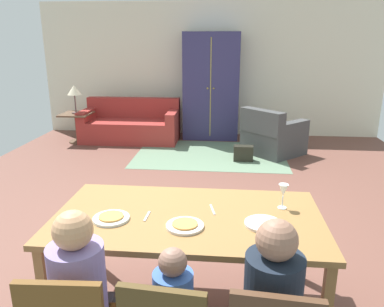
{
  "coord_description": "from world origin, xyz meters",
  "views": [
    {
      "loc": [
        0.41,
        -3.79,
        1.94
      ],
      "look_at": [
        0.06,
        -0.2,
        0.85
      ],
      "focal_mm": 35.21,
      "sensor_mm": 36.0,
      "label": 1
    }
  ],
  "objects_px": {
    "dining_table": "(188,223)",
    "armoire": "(211,87)",
    "person_man": "(83,306)",
    "armchair": "(272,136)",
    "table_lamp": "(74,91)",
    "handbag": "(243,153)",
    "couch": "(131,126)",
    "plate_near_man": "(111,218)",
    "side_table": "(77,124)",
    "plate_near_child": "(185,226)",
    "wine_glass": "(283,191)",
    "plate_near_woman": "(263,224)"
  },
  "relations": [
    {
      "from": "dining_table",
      "to": "armchair",
      "type": "relative_size",
      "value": 1.55
    },
    {
      "from": "plate_near_man",
      "to": "handbag",
      "type": "distance_m",
      "value": 3.99
    },
    {
      "from": "plate_near_man",
      "to": "armoire",
      "type": "xyz_separation_m",
      "value": [
        0.43,
        5.33,
        0.28
      ]
    },
    {
      "from": "plate_near_woman",
      "to": "plate_near_child",
      "type": "bearing_deg",
      "value": -171.18
    },
    {
      "from": "couch",
      "to": "plate_near_man",
      "type": "bearing_deg",
      "value": -76.9
    },
    {
      "from": "armoire",
      "to": "side_table",
      "type": "height_order",
      "value": "armoire"
    },
    {
      "from": "armoire",
      "to": "table_lamp",
      "type": "distance_m",
      "value": 2.67
    },
    {
      "from": "person_man",
      "to": "plate_near_child",
      "type": "bearing_deg",
      "value": 44.74
    },
    {
      "from": "dining_table",
      "to": "armchair",
      "type": "distance_m",
      "value": 4.28
    },
    {
      "from": "armoire",
      "to": "plate_near_man",
      "type": "bearing_deg",
      "value": -94.61
    },
    {
      "from": "plate_near_woman",
      "to": "armchair",
      "type": "relative_size",
      "value": 0.21
    },
    {
      "from": "armchair",
      "to": "armoire",
      "type": "bearing_deg",
      "value": 136.55
    },
    {
      "from": "side_table",
      "to": "handbag",
      "type": "height_order",
      "value": "side_table"
    },
    {
      "from": "handbag",
      "to": "plate_near_woman",
      "type": "bearing_deg",
      "value": -90.3
    },
    {
      "from": "table_lamp",
      "to": "handbag",
      "type": "xyz_separation_m",
      "value": [
        3.21,
        -0.9,
        -0.88
      ]
    },
    {
      "from": "person_man",
      "to": "wine_glass",
      "type": "bearing_deg",
      "value": 36.21
    },
    {
      "from": "couch",
      "to": "handbag",
      "type": "distance_m",
      "value": 2.49
    },
    {
      "from": "plate_near_man",
      "to": "plate_near_woman",
      "type": "relative_size",
      "value": 1.0
    },
    {
      "from": "armchair",
      "to": "handbag",
      "type": "relative_size",
      "value": 3.78
    },
    {
      "from": "couch",
      "to": "side_table",
      "type": "relative_size",
      "value": 3.27
    },
    {
      "from": "armoire",
      "to": "handbag",
      "type": "height_order",
      "value": "armoire"
    },
    {
      "from": "person_man",
      "to": "handbag",
      "type": "distance_m",
      "value": 4.51
    },
    {
      "from": "dining_table",
      "to": "armoire",
      "type": "height_order",
      "value": "armoire"
    },
    {
      "from": "couch",
      "to": "armoire",
      "type": "xyz_separation_m",
      "value": [
        1.58,
        0.38,
        0.75
      ]
    },
    {
      "from": "wine_glass",
      "to": "dining_table",
      "type": "bearing_deg",
      "value": -165.07
    },
    {
      "from": "armoire",
      "to": "side_table",
      "type": "xyz_separation_m",
      "value": [
        -2.59,
        -0.64,
        -0.67
      ]
    },
    {
      "from": "plate_near_woman",
      "to": "couch",
      "type": "height_order",
      "value": "couch"
    },
    {
      "from": "armchair",
      "to": "table_lamp",
      "type": "relative_size",
      "value": 2.24
    },
    {
      "from": "person_man",
      "to": "couch",
      "type": "relative_size",
      "value": 0.58
    },
    {
      "from": "plate_near_child",
      "to": "side_table",
      "type": "relative_size",
      "value": 0.43
    },
    {
      "from": "armchair",
      "to": "side_table",
      "type": "relative_size",
      "value": 2.08
    },
    {
      "from": "plate_near_child",
      "to": "plate_near_woman",
      "type": "distance_m",
      "value": 0.52
    },
    {
      "from": "dining_table",
      "to": "table_lamp",
      "type": "xyz_separation_m",
      "value": [
        -2.67,
        4.57,
        0.31
      ]
    },
    {
      "from": "couch",
      "to": "handbag",
      "type": "relative_size",
      "value": 5.93
    },
    {
      "from": "plate_near_woman",
      "to": "table_lamp",
      "type": "distance_m",
      "value": 5.66
    },
    {
      "from": "handbag",
      "to": "couch",
      "type": "bearing_deg",
      "value": 152.26
    },
    {
      "from": "couch",
      "to": "armoire",
      "type": "relative_size",
      "value": 0.9
    },
    {
      "from": "handbag",
      "to": "dining_table",
      "type": "bearing_deg",
      "value": -98.29
    },
    {
      "from": "dining_table",
      "to": "table_lamp",
      "type": "relative_size",
      "value": 3.47
    },
    {
      "from": "person_man",
      "to": "armchair",
      "type": "bearing_deg",
      "value": 72.05
    },
    {
      "from": "couch",
      "to": "armoire",
      "type": "height_order",
      "value": "armoire"
    },
    {
      "from": "plate_near_man",
      "to": "wine_glass",
      "type": "xyz_separation_m",
      "value": [
        1.19,
        0.3,
        0.12
      ]
    },
    {
      "from": "dining_table",
      "to": "wine_glass",
      "type": "height_order",
      "value": "wine_glass"
    },
    {
      "from": "couch",
      "to": "armchair",
      "type": "height_order",
      "value": "same"
    },
    {
      "from": "armoire",
      "to": "wine_glass",
      "type": "bearing_deg",
      "value": -81.39
    },
    {
      "from": "plate_near_man",
      "to": "side_table",
      "type": "height_order",
      "value": "plate_near_man"
    },
    {
      "from": "plate_near_child",
      "to": "handbag",
      "type": "bearing_deg",
      "value": 82.09
    },
    {
      "from": "person_man",
      "to": "armoire",
      "type": "height_order",
      "value": "armoire"
    },
    {
      "from": "dining_table",
      "to": "person_man",
      "type": "distance_m",
      "value": 0.88
    },
    {
      "from": "couch",
      "to": "table_lamp",
      "type": "xyz_separation_m",
      "value": [
        -1.01,
        -0.26,
        0.71
      ]
    }
  ]
}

